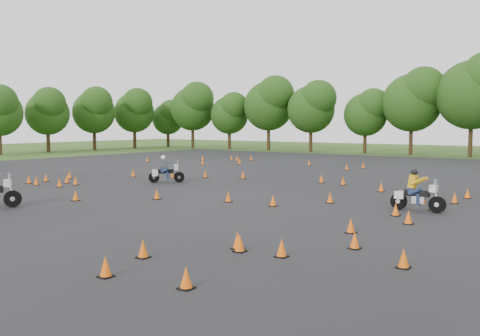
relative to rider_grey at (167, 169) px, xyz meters
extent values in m
plane|color=#2D5119|center=(5.95, -4.98, -0.80)|extent=(140.00, 140.00, 0.00)
plane|color=black|center=(5.95, 1.02, -0.79)|extent=(62.00, 62.00, 0.00)
cone|color=#FF610A|center=(8.89, 4.70, -0.57)|extent=(0.26, 0.26, 0.45)
cone|color=#FF610A|center=(14.42, 0.73, -0.57)|extent=(0.26, 0.26, 0.45)
cone|color=#FF610A|center=(-6.47, 18.02, -0.57)|extent=(0.26, 0.26, 0.45)
cone|color=#FF610A|center=(-4.40, -3.59, -0.57)|extent=(0.26, 0.26, 0.45)
cone|color=#FF610A|center=(14.69, -3.30, -0.57)|extent=(0.26, 0.26, 0.45)
cone|color=#FF610A|center=(7.38, 5.05, -0.57)|extent=(0.26, 0.26, 0.45)
cone|color=#FF610A|center=(13.02, -10.93, -0.57)|extent=(0.26, 0.26, 0.45)
cone|color=#FF610A|center=(2.34, 4.33, -0.57)|extent=(0.26, 0.26, 0.45)
cone|color=#FF610A|center=(13.26, -11.16, -0.57)|extent=(0.26, 0.26, 0.45)
cone|color=#FF610A|center=(5.34, 15.97, -0.57)|extent=(0.26, 0.26, 0.45)
cone|color=#FF610A|center=(15.74, 3.15, -0.57)|extent=(0.26, 0.26, 0.45)
cone|color=#FF610A|center=(15.60, -9.05, -0.57)|extent=(0.26, 0.26, 0.45)
cone|color=#FF610A|center=(-6.81, 11.46, -0.57)|extent=(0.26, 0.26, 0.45)
cone|color=#FF610A|center=(4.45, -5.31, -0.57)|extent=(0.26, 0.26, 0.45)
cone|color=#FF610A|center=(0.02, 3.48, -0.57)|extent=(0.26, 0.26, 0.45)
cone|color=#FF610A|center=(11.64, -13.11, -0.57)|extent=(0.26, 0.26, 0.45)
cone|color=#FF610A|center=(0.63, 16.04, -0.57)|extent=(0.26, 0.26, 0.45)
cone|color=#FF610A|center=(-0.32, -9.58, -0.57)|extent=(0.26, 0.26, 0.45)
cone|color=#FF610A|center=(-6.01, -4.97, -0.57)|extent=(0.26, 0.26, 0.45)
cone|color=#FF610A|center=(-4.89, 14.01, -0.57)|extent=(0.26, 0.26, 0.45)
cone|color=#FF610A|center=(13.75, 2.00, -0.57)|extent=(0.26, 0.26, 0.45)
cone|color=#FF610A|center=(15.45, -1.26, -0.57)|extent=(0.26, 0.26, 0.45)
cone|color=#FF610A|center=(1.86, -7.75, -0.57)|extent=(0.26, 0.26, 0.45)
cone|color=#FF610A|center=(-4.92, -5.21, -0.57)|extent=(0.26, 0.26, 0.45)
cone|color=#FF610A|center=(-1.47, 2.06, -0.57)|extent=(0.26, 0.26, 0.45)
cone|color=#FF610A|center=(-3.11, -5.02, -0.57)|extent=(0.26, 0.26, 0.45)
cone|color=#FF610A|center=(14.46, -10.99, -0.57)|extent=(0.26, 0.26, 0.45)
cone|color=#FF610A|center=(-6.07, -3.83, -0.57)|extent=(0.26, 0.26, 0.45)
cone|color=#FF610A|center=(5.03, 13.68, -0.57)|extent=(0.26, 0.26, 0.45)
cone|color=#FF610A|center=(-10.27, 15.60, -0.57)|extent=(0.26, 0.26, 0.45)
cone|color=#FF610A|center=(14.23, -14.40, -0.57)|extent=(0.26, 0.26, 0.45)
cone|color=#FF610A|center=(17.34, -10.21, -0.57)|extent=(0.26, 0.26, 0.45)
cone|color=#FF610A|center=(12.22, -14.80, -0.57)|extent=(0.26, 0.26, 0.45)
cone|color=#FF610A|center=(-6.34, -1.98, -0.57)|extent=(0.26, 0.26, 0.45)
cone|color=#FF610A|center=(11.66, 3.19, -0.57)|extent=(0.26, 0.26, 0.45)
cone|color=#FF610A|center=(15.61, -4.64, -0.57)|extent=(0.26, 0.26, 0.45)
cone|color=#FF610A|center=(-3.19, -3.93, -0.57)|extent=(0.26, 0.26, 0.45)
cone|color=#FF610A|center=(11.30, -1.81, -0.57)|extent=(0.26, 0.26, 0.45)
cone|color=#FF610A|center=(-13.03, 11.22, -0.57)|extent=(0.26, 0.26, 0.45)
cone|color=#FF610A|center=(14.64, -7.17, -0.57)|extent=(0.26, 0.26, 0.45)
cone|color=#FF610A|center=(15.66, 1.20, -0.57)|extent=(0.26, 0.26, 0.45)
cone|color=#FF610A|center=(7.57, -4.12, -0.57)|extent=(0.26, 0.26, 0.45)
cone|color=#FF610A|center=(-8.52, 17.71, -0.57)|extent=(0.26, 0.26, 0.45)
cone|color=#FF610A|center=(-4.04, 1.16, -0.57)|extent=(0.26, 0.26, 0.45)
cone|color=#FF610A|center=(-7.16, 16.76, -0.57)|extent=(0.26, 0.26, 0.45)
cone|color=#FF610A|center=(9.78, -3.98, -0.57)|extent=(0.26, 0.26, 0.45)
camera|label=1|loc=(21.42, -22.48, 2.60)|focal=40.00mm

